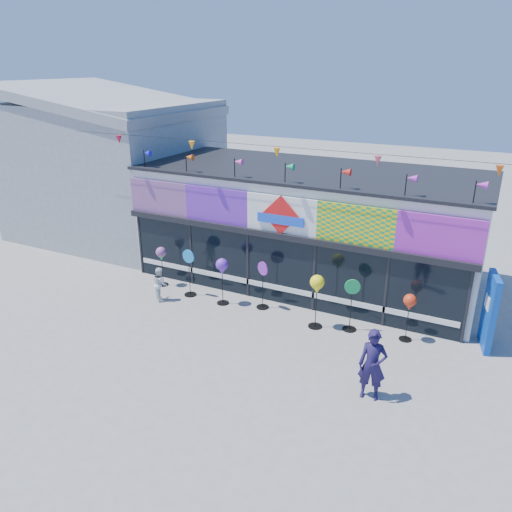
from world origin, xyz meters
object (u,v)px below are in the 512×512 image
Objects in this scene: spinner_0 at (161,255)px; spinner_1 at (189,271)px; child at (160,284)px; spinner_4 at (317,286)px; spinner_6 at (410,304)px; spinner_5 at (351,304)px; blue_sign at (489,312)px; adult_man at (372,365)px; spinner_3 at (263,284)px; spinner_2 at (222,268)px.

spinner_0 is 0.87× the size of spinner_1.
child is at bearing -134.20° from spinner_1.
child is at bearing -174.01° from spinner_4.
spinner_5 is at bearing -174.45° from spinner_6.
spinner_5 is at bearing 1.35° from spinner_1.
blue_sign reaches higher than spinner_6.
adult_man reaches higher than spinner_4.
spinner_1 reaches higher than spinner_0.
spinner_2 is at bearing -166.30° from spinner_3.
spinner_5 reaches higher than spinner_0.
child is at bearing -172.73° from spinner_6.
spinner_4 is at bearing -12.28° from spinner_3.
blue_sign reaches higher than child.
child is at bearing -172.29° from spinner_5.
adult_man is at bearing -48.16° from spinner_4.
spinner_4 is (4.70, -0.17, 0.49)m from spinner_1.
spinner_3 is at bearing 167.72° from spinner_4.
blue_sign is 1.22× the size of adult_man.
adult_man is (1.40, -2.97, 0.03)m from spinner_5.
spinner_4 reaches higher than spinner_3.
spinner_4 is (2.01, -0.44, 0.52)m from spinner_3.
spinner_6 is (5.99, 0.35, -0.12)m from spinner_2.
spinner_3 reaches higher than spinner_0.
spinner_4 reaches higher than child.
spinner_5 is 1.43× the size of child.
spinner_2 is (1.35, -0.05, 0.41)m from spinner_1.
spinner_4 is 1.03× the size of spinner_5.
spinner_1 is 1.44× the size of child.
spinner_2 is 3.35m from spinner_4.
adult_man is at bearing -134.27° from blue_sign.
spinner_5 is 0.92× the size of adult_man.
child is (-6.41, -0.87, -0.30)m from spinner_5.
blue_sign is at bearing -129.43° from child.
blue_sign is at bearing 50.13° from adult_man.
blue_sign reaches higher than spinner_1.
spinner_4 is at bearing -2.02° from spinner_1.
blue_sign reaches higher than spinner_3.
child is (-5.41, -0.57, -0.80)m from spinner_4.
spinner_4 reaches higher than spinner_2.
spinner_4 reaches higher than spinner_6.
blue_sign is 1.36× the size of spinner_2.
spinner_4 reaches higher than spinner_0.
spinner_1 is 0.93× the size of adult_man.
spinner_2 reaches higher than spinner_0.
blue_sign is 6.77m from spinner_3.
spinner_4 is at bearing 123.62° from adult_man.
spinner_0 is at bearing 175.91° from spinner_4.
spinner_4 is (-4.71, -1.09, 0.27)m from blue_sign.
spinner_0 is (-10.77, -0.66, 0.06)m from blue_sign.
spinner_2 is at bearing 178.07° from spinner_4.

